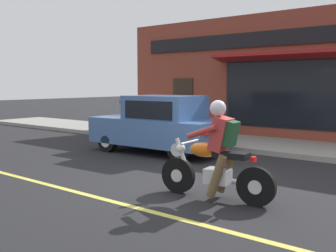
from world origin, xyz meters
The scene contains 7 objects.
ground_plane centered at (0.00, 0.00, 0.00)m, with size 80.00×80.00×0.00m, color black.
sidewalk_curb centered at (4.85, 3.00, 0.07)m, with size 2.60×22.00×0.14m, color gray.
lane_stripe centered at (-1.80, 3.00, 0.00)m, with size 0.12×19.80×0.01m, color #D1C64C.
storefront_building centered at (6.38, 1.63, 2.11)m, with size 1.25×10.48×4.20m.
motorcycle_with_rider centered at (-0.67, -1.02, 0.68)m, with size 0.60×2.02×1.62m.
car_hatchback centered at (2.17, 2.49, 0.77)m, with size 1.76×3.83×1.57m.
traffic_cone centered at (5.63, 3.18, 0.43)m, with size 0.36×0.36×0.60m.
Camera 1 is at (-6.08, -4.24, 1.87)m, focal length 42.00 mm.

